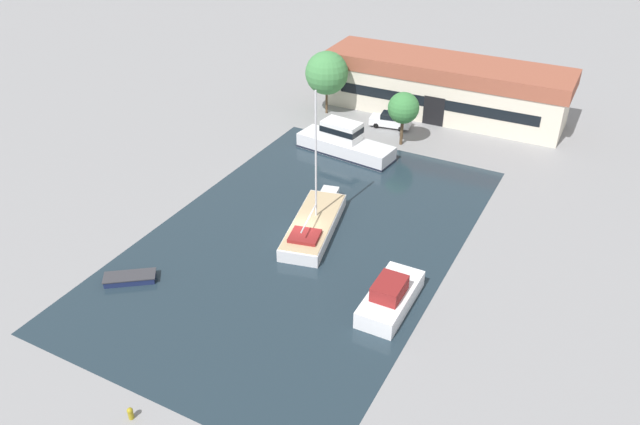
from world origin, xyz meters
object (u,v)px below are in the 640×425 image
at_px(quay_tree_near_building, 403,108).
at_px(cabin_boat, 390,297).
at_px(small_dinghy, 130,278).
at_px(warehouse_building, 445,87).
at_px(parked_car, 391,120).
at_px(quay_tree_by_water, 327,73).
at_px(sailboat_moored, 314,224).
at_px(motor_cruiser, 344,143).

xyz_separation_m(quay_tree_near_building, cabin_boat, (9.04, -25.06, -3.23)).
bearing_deg(small_dinghy, cabin_boat, 72.84).
distance_m(warehouse_building, parked_car, 7.91).
height_order(quay_tree_by_water, small_dinghy, quay_tree_by_water).
bearing_deg(quay_tree_near_building, sailboat_moored, -90.90).
xyz_separation_m(parked_car, motor_cruiser, (-1.72, -8.41, 0.40)).
relative_size(quay_tree_by_water, small_dinghy, 1.88).
xyz_separation_m(quay_tree_near_building, motor_cruiser, (-4.41, -4.77, -2.89)).
xyz_separation_m(parked_car, cabin_boat, (11.74, -28.70, 0.07)).
height_order(warehouse_building, quay_tree_near_building, warehouse_building).
bearing_deg(sailboat_moored, motor_cruiser, 93.30).
xyz_separation_m(quay_tree_by_water, motor_cruiser, (6.52, -8.62, -3.66)).
bearing_deg(motor_cruiser, small_dinghy, 176.18).
height_order(parked_car, sailboat_moored, sailboat_moored).
xyz_separation_m(warehouse_building, small_dinghy, (-10.47, -41.49, -2.97)).
height_order(warehouse_building, quay_tree_by_water, quay_tree_by_water).
distance_m(sailboat_moored, small_dinghy, 15.35).
xyz_separation_m(motor_cruiser, cabin_boat, (13.45, -20.29, -0.33)).
height_order(quay_tree_near_building, motor_cruiser, quay_tree_near_building).
distance_m(warehouse_building, small_dinghy, 42.90).
height_order(sailboat_moored, cabin_boat, sailboat_moored).
relative_size(warehouse_building, quay_tree_near_building, 4.85).
height_order(warehouse_building, parked_car, warehouse_building).
bearing_deg(motor_cruiser, sailboat_moored, -157.38).
relative_size(quay_tree_near_building, parked_car, 1.21).
relative_size(small_dinghy, cabin_boat, 0.59).
height_order(warehouse_building, motor_cruiser, warehouse_building).
relative_size(sailboat_moored, motor_cruiser, 1.14).
height_order(warehouse_building, cabin_boat, warehouse_building).
height_order(quay_tree_by_water, cabin_boat, quay_tree_by_water).
bearing_deg(parked_car, sailboat_moored, 177.52).
xyz_separation_m(warehouse_building, sailboat_moored, (-1.53, -29.03, -2.61)).
bearing_deg(cabin_boat, warehouse_building, 101.91).
height_order(quay_tree_near_building, parked_car, quay_tree_near_building).
bearing_deg(quay_tree_near_building, cabin_boat, -70.15).
relative_size(warehouse_building, quay_tree_by_water, 3.81).
bearing_deg(warehouse_building, cabin_boat, -78.41).
distance_m(motor_cruiser, cabin_boat, 24.34).
bearing_deg(parked_car, quay_tree_by_water, 80.01).
height_order(quay_tree_near_building, sailboat_moored, sailboat_moored).
relative_size(parked_car, sailboat_moored, 0.39).
distance_m(warehouse_building, motor_cruiser, 16.01).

